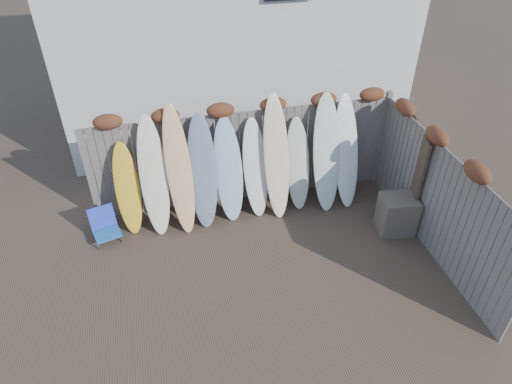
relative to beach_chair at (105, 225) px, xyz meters
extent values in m
plane|color=#493A2D|center=(2.78, -1.76, -0.29)|extent=(80.00, 80.00, 0.00)
cube|color=slate|center=(2.78, 0.64, 0.71)|extent=(6.00, 0.10, 2.00)
cube|color=slate|center=(5.78, 0.64, 0.76)|extent=(0.10, 0.10, 2.10)
ellipsoid|color=brown|center=(0.38, 0.60, 1.81)|extent=(0.52, 0.28, 0.28)
ellipsoid|color=brown|center=(1.38, 0.60, 1.81)|extent=(0.52, 0.28, 0.28)
ellipsoid|color=brown|center=(2.38, 0.60, 1.81)|extent=(0.52, 0.28, 0.28)
ellipsoid|color=brown|center=(3.38, 0.60, 1.81)|extent=(0.52, 0.28, 0.28)
ellipsoid|color=brown|center=(4.38, 0.60, 1.81)|extent=(0.52, 0.28, 0.28)
ellipsoid|color=brown|center=(5.38, 0.60, 1.81)|extent=(0.52, 0.28, 0.28)
cube|color=slate|center=(5.78, -1.56, 0.71)|extent=(0.10, 4.40, 2.00)
ellipsoid|color=brown|center=(5.74, -2.26, 1.81)|extent=(0.28, 0.56, 0.28)
ellipsoid|color=brown|center=(5.74, -1.16, 1.81)|extent=(0.28, 0.56, 0.28)
ellipsoid|color=brown|center=(5.74, -0.06, 1.81)|extent=(0.28, 0.56, 0.28)
cube|color=blue|center=(0.03, -0.11, -0.11)|extent=(0.57, 0.53, 0.03)
cube|color=blue|center=(-0.03, 0.11, 0.12)|extent=(0.49, 0.27, 0.43)
cylinder|color=#A9AAB0|center=(-0.13, -0.34, -0.20)|extent=(0.03, 0.03, 0.18)
cylinder|color=#B0B0B8|center=(-0.22, 0.00, -0.20)|extent=(0.03, 0.03, 0.18)
cylinder|color=#B9B9C1|center=(0.29, -0.22, -0.20)|extent=(0.03, 0.03, 0.18)
cylinder|color=silver|center=(0.19, 0.12, -0.20)|extent=(0.03, 0.03, 0.18)
cube|color=#625849|center=(5.41, -1.04, 0.09)|extent=(0.71, 0.61, 0.76)
cube|color=#483C2C|center=(5.86, -0.54, 0.67)|extent=(0.40, 1.25, 1.92)
ellipsoid|color=yellow|center=(0.52, 0.25, 0.58)|extent=(0.46, 0.63, 1.74)
ellipsoid|color=white|center=(1.02, 0.18, 0.82)|extent=(0.52, 0.79, 2.22)
ellipsoid|color=#FD9D78|center=(1.49, 0.14, 0.90)|extent=(0.54, 0.88, 2.39)
ellipsoid|color=gray|center=(1.92, 0.17, 0.79)|extent=(0.60, 0.81, 2.16)
ellipsoid|color=#A3BED4|center=(2.42, 0.24, 0.71)|extent=(0.57, 0.73, 2.00)
ellipsoid|color=white|center=(2.95, 0.24, 0.67)|extent=(0.51, 0.71, 1.93)
ellipsoid|color=#F9E2BE|center=(3.35, 0.18, 0.90)|extent=(0.50, 0.83, 2.38)
ellipsoid|color=beige|center=(3.83, 0.26, 0.62)|extent=(0.48, 0.66, 1.83)
ellipsoid|color=silver|center=(4.37, 0.16, 0.86)|extent=(0.59, 0.83, 2.30)
ellipsoid|color=white|center=(4.79, 0.17, 0.83)|extent=(0.56, 0.82, 2.23)
camera|label=1|loc=(1.29, -6.95, 5.57)|focal=32.00mm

